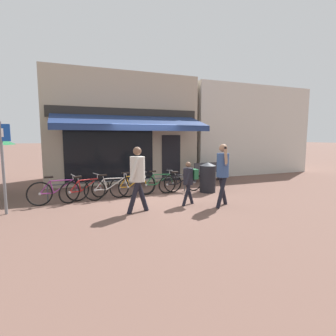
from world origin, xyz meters
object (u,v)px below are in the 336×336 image
at_px(bicycle_silver, 112,188).
at_px(pedestrian_second_adult, 138,173).
at_px(bicycle_red, 86,189).
at_px(park_bench, 208,171).
at_px(bicycle_orange, 133,185).
at_px(bicycle_green, 160,183).
at_px(pedestrian_child, 189,178).
at_px(pedestrian_adult, 223,168).
at_px(parking_sign, 2,158).
at_px(bicycle_purple, 59,191).
at_px(bicycle_black, 181,183).
at_px(litter_bin, 208,177).

relative_size(bicycle_silver, pedestrian_second_adult, 1.00).
bearing_deg(bicycle_red, park_bench, -8.09).
height_order(bicycle_orange, bicycle_green, bicycle_green).
relative_size(bicycle_green, park_bench, 1.07).
bearing_deg(bicycle_green, pedestrian_child, -82.33).
xyz_separation_m(bicycle_silver, pedestrian_adult, (2.84, -2.12, 0.76)).
distance_m(bicycle_red, parking_sign, 2.48).
relative_size(bicycle_purple, bicycle_black, 1.01).
height_order(bicycle_red, bicycle_green, bicycle_green).
bearing_deg(bicycle_black, bicycle_silver, -179.13).
relative_size(bicycle_silver, bicycle_green, 1.04).
relative_size(bicycle_red, bicycle_orange, 0.97).
bearing_deg(bicycle_green, bicycle_black, -8.85).
relative_size(bicycle_purple, bicycle_green, 1.03).
xyz_separation_m(bicycle_black, park_bench, (2.17, 1.76, 0.11)).
relative_size(pedestrian_child, litter_bin, 1.19).
xyz_separation_m(bicycle_green, parking_sign, (-4.62, -0.87, 1.10)).
xyz_separation_m(bicycle_purple, bicycle_black, (4.13, 0.10, -0.03)).
height_order(bicycle_black, park_bench, park_bench).
xyz_separation_m(bicycle_purple, litter_bin, (5.05, -0.22, 0.16)).
bearing_deg(bicycle_silver, bicycle_orange, 6.33).
relative_size(pedestrian_adult, pedestrian_child, 1.40).
relative_size(bicycle_black, pedestrian_child, 1.35).
bearing_deg(bicycle_red, bicycle_black, -25.91).
distance_m(pedestrian_adult, parking_sign, 5.92).
relative_size(bicycle_red, bicycle_silver, 0.92).
bearing_deg(pedestrian_second_adult, parking_sign, -7.67).
bearing_deg(pedestrian_child, bicycle_orange, -51.76).
bearing_deg(bicycle_green, park_bench, 27.88).
bearing_deg(bicycle_red, bicycle_orange, -23.62).
bearing_deg(pedestrian_adult, bicycle_red, -42.52).
height_order(bicycle_orange, bicycle_black, bicycle_orange).
bearing_deg(litter_bin, park_bench, 59.12).
distance_m(bicycle_purple, litter_bin, 5.06).
bearing_deg(bicycle_purple, bicycle_green, -6.43).
distance_m(bicycle_green, pedestrian_second_adult, 2.49).
distance_m(pedestrian_child, litter_bin, 2.00).
height_order(bicycle_green, pedestrian_child, pedestrian_child).
bearing_deg(litter_bin, bicycle_purple, 177.51).
xyz_separation_m(bicycle_purple, bicycle_green, (3.33, 0.21, -0.01)).
relative_size(bicycle_silver, litter_bin, 1.63).
relative_size(bicycle_red, parking_sign, 0.68).
bearing_deg(bicycle_purple, pedestrian_adult, -35.38).
bearing_deg(bicycle_black, litter_bin, -20.41).
height_order(bicycle_green, pedestrian_second_adult, pedestrian_second_adult).
distance_m(bicycle_green, bicycle_black, 0.81).
relative_size(bicycle_silver, parking_sign, 0.74).
height_order(bicycle_silver, parking_sign, parking_sign).
bearing_deg(bicycle_black, bicycle_red, 178.61).
distance_m(parking_sign, park_bench, 8.06).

